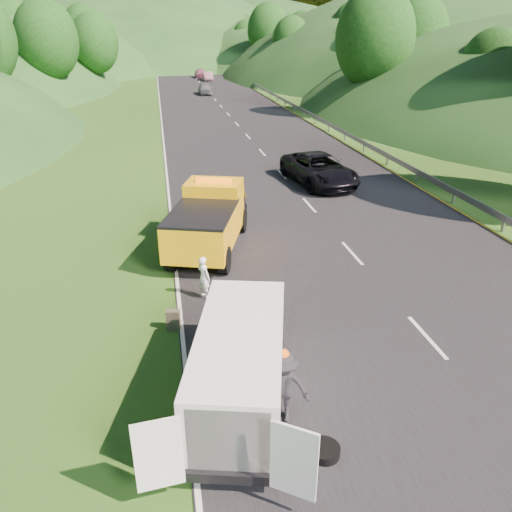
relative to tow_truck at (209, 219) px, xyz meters
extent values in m
plane|color=#38661E|center=(2.46, -5.55, -1.27)|extent=(320.00, 320.00, 0.00)
cube|color=black|center=(5.46, 34.45, -1.26)|extent=(14.00, 200.00, 0.02)
cube|color=gray|center=(12.76, 46.95, -1.27)|extent=(0.06, 140.00, 1.52)
cylinder|color=black|center=(-0.32, 2.20, -0.76)|extent=(0.66, 1.09, 1.03)
cylinder|color=black|center=(1.54, 1.60, -0.76)|extent=(0.66, 1.09, 1.03)
cylinder|color=black|center=(-1.58, -1.72, -0.76)|extent=(0.66, 1.09, 1.03)
cylinder|color=black|center=(0.28, -2.32, -0.76)|extent=(0.66, 1.09, 1.03)
cube|color=#FFB60D|center=(0.34, 1.07, 0.22)|extent=(2.61, 2.24, 1.95)
cube|color=#FFB60D|center=(-0.37, -1.14, -0.04)|extent=(3.23, 4.02, 1.34)
cube|color=black|center=(-0.37, -1.14, 0.68)|extent=(3.23, 4.02, 0.10)
cube|color=black|center=(0.72, 2.24, -0.35)|extent=(2.34, 1.81, 0.72)
cube|color=black|center=(0.91, 2.83, -0.55)|extent=(2.12, 0.86, 0.51)
cube|color=#FFB60D|center=(0.83, 2.58, 0.32)|extent=(2.21, 1.40, 1.12)
cube|color=orange|center=(0.34, 1.07, 1.25)|extent=(1.45, 0.69, 0.16)
cube|color=black|center=(0.57, 1.75, 0.58)|extent=(1.88, 0.68, 0.93)
cylinder|color=black|center=(-0.64, -7.58, -0.91)|extent=(0.45, 0.78, 0.73)
cylinder|color=black|center=(0.95, -7.99, -0.91)|extent=(0.45, 0.78, 0.73)
cylinder|color=black|center=(-1.41, -10.59, -0.91)|extent=(0.45, 0.78, 0.73)
cylinder|color=black|center=(0.18, -11.00, -0.91)|extent=(0.45, 0.78, 0.73)
cube|color=white|center=(-0.25, -9.38, -0.04)|extent=(3.00, 5.07, 1.69)
cube|color=white|center=(0.37, -6.94, -0.40)|extent=(1.98, 1.25, 0.91)
cube|color=black|center=(0.33, -7.12, 0.33)|extent=(1.72, 0.72, 0.76)
cube|color=black|center=(-0.83, -11.64, -0.04)|extent=(1.53, 0.47, 1.46)
cube|color=white|center=(-2.08, -11.74, -0.04)|extent=(0.87, 0.14, 1.55)
cube|color=white|center=(0.22, -12.33, -0.04)|extent=(0.75, 0.54, 1.55)
cube|color=black|center=(-0.85, -11.72, -0.86)|extent=(1.81, 0.59, 0.23)
imported|color=white|center=(-0.60, -4.00, -1.27)|extent=(0.61, 0.66, 1.46)
imported|color=#D1C46F|center=(1.08, -6.39, -1.27)|extent=(0.59, 0.58, 0.96)
imported|color=black|center=(0.60, -10.01, -1.27)|extent=(1.28, 0.91, 1.80)
cube|color=#51493C|center=(-1.67, -5.75, -0.96)|extent=(0.43, 0.29, 0.63)
cylinder|color=black|center=(1.21, -11.16, -1.27)|extent=(0.66, 0.66, 0.20)
imported|color=black|center=(7.05, 8.10, -1.27)|extent=(3.58, 6.32, 1.66)
imported|color=#56585C|center=(4.77, 52.29, -1.27)|extent=(1.72, 4.28, 1.46)
imported|color=#7D5360|center=(7.13, 72.45, -1.27)|extent=(1.53, 4.40, 1.45)
imported|color=#89445E|center=(6.42, 78.54, -1.27)|extent=(1.97, 4.84, 1.40)
camera|label=1|loc=(-1.61, -18.48, 6.79)|focal=35.00mm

